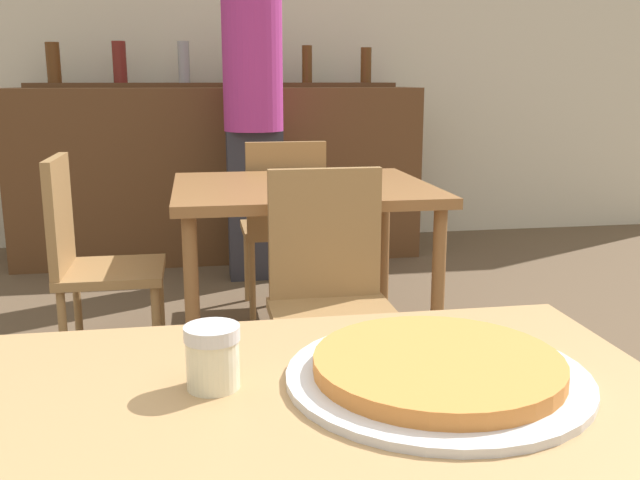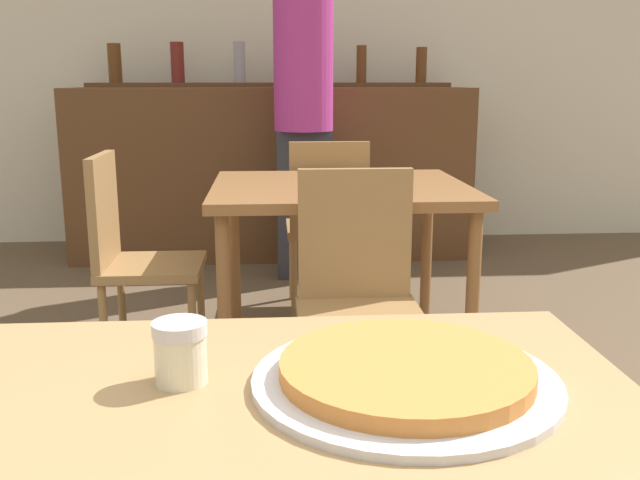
{
  "view_description": "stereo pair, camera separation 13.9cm",
  "coord_description": "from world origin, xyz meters",
  "px_view_note": "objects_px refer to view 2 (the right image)",
  "views": [
    {
      "loc": [
        -0.15,
        -0.79,
        1.16
      ],
      "look_at": [
        0.08,
        0.55,
        0.86
      ],
      "focal_mm": 40.0,
      "sensor_mm": 36.0,
      "label": 1
    },
    {
      "loc": [
        -0.01,
        -0.8,
        1.16
      ],
      "look_at": [
        0.08,
        0.55,
        0.86
      ],
      "focal_mm": 40.0,
      "sensor_mm": 36.0,
      "label": 2
    }
  ],
  "objects_px": {
    "cheese_shaker": "(180,352)",
    "chair_far_side_front": "(358,288)",
    "pizza_tray": "(406,374)",
    "chair_far_side_left": "(131,248)",
    "chair_far_side_back": "(328,217)",
    "person_standing": "(304,108)"
  },
  "relations": [
    {
      "from": "pizza_tray",
      "to": "person_standing",
      "type": "relative_size",
      "value": 0.23
    },
    {
      "from": "chair_far_side_back",
      "to": "cheese_shaker",
      "type": "distance_m",
      "value": 2.58
    },
    {
      "from": "cheese_shaker",
      "to": "chair_far_side_back",
      "type": "bearing_deg",
      "value": 80.89
    },
    {
      "from": "chair_far_side_back",
      "to": "cheese_shaker",
      "type": "relative_size",
      "value": 10.08
    },
    {
      "from": "chair_far_side_front",
      "to": "chair_far_side_left",
      "type": "bearing_deg",
      "value": 143.78
    },
    {
      "from": "chair_far_side_front",
      "to": "chair_far_side_back",
      "type": "xyz_separation_m",
      "value": [
        0.0,
        1.23,
        0.0
      ]
    },
    {
      "from": "chair_far_side_left",
      "to": "person_standing",
      "type": "height_order",
      "value": "person_standing"
    },
    {
      "from": "chair_far_side_back",
      "to": "person_standing",
      "type": "bearing_deg",
      "value": -83.4
    },
    {
      "from": "cheese_shaker",
      "to": "chair_far_side_front",
      "type": "bearing_deg",
      "value": 72.6
    },
    {
      "from": "chair_far_side_back",
      "to": "cheese_shaker",
      "type": "xyz_separation_m",
      "value": [
        -0.41,
        -2.53,
        0.3
      ]
    },
    {
      "from": "chair_far_side_front",
      "to": "chair_far_side_back",
      "type": "height_order",
      "value": "same"
    },
    {
      "from": "chair_far_side_back",
      "to": "pizza_tray",
      "type": "xyz_separation_m",
      "value": [
        -0.1,
        -2.56,
        0.27
      ]
    },
    {
      "from": "pizza_tray",
      "to": "person_standing",
      "type": "bearing_deg",
      "value": 89.68
    },
    {
      "from": "chair_far_side_front",
      "to": "chair_far_side_left",
      "type": "height_order",
      "value": "same"
    },
    {
      "from": "chair_far_side_front",
      "to": "cheese_shaker",
      "type": "xyz_separation_m",
      "value": [
        -0.41,
        -1.29,
        0.3
      ]
    },
    {
      "from": "chair_far_side_front",
      "to": "pizza_tray",
      "type": "relative_size",
      "value": 2.09
    },
    {
      "from": "chair_far_side_front",
      "to": "person_standing",
      "type": "bearing_deg",
      "value": 92.42
    },
    {
      "from": "chair_far_side_front",
      "to": "pizza_tray",
      "type": "xyz_separation_m",
      "value": [
        -0.1,
        -1.32,
        0.27
      ]
    },
    {
      "from": "cheese_shaker",
      "to": "person_standing",
      "type": "bearing_deg",
      "value": 84.31
    },
    {
      "from": "chair_far_side_front",
      "to": "chair_far_side_back",
      "type": "bearing_deg",
      "value": 90.0
    },
    {
      "from": "cheese_shaker",
      "to": "person_standing",
      "type": "distance_m",
      "value": 3.26
    },
    {
      "from": "chair_far_side_back",
      "to": "chair_far_side_front",
      "type": "bearing_deg",
      "value": 90.0
    }
  ]
}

